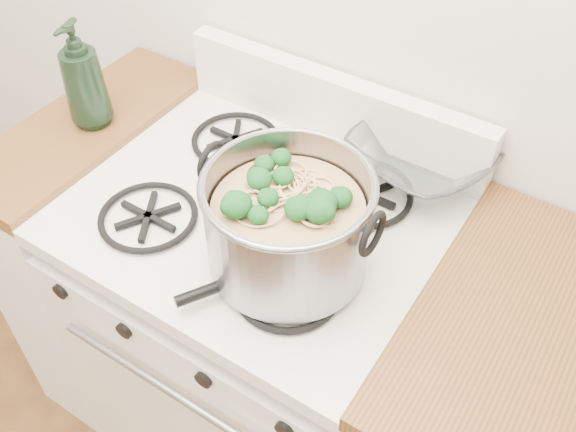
{
  "coord_description": "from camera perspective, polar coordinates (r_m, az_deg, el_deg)",
  "views": [
    {
      "loc": [
        0.57,
        0.5,
        1.84
      ],
      "look_at": [
        0.14,
        1.16,
        1.04
      ],
      "focal_mm": 40.0,
      "sensor_mm": 36.0,
      "label": 1
    }
  ],
  "objects": [
    {
      "name": "counter_left",
      "position": [
        1.91,
        -14.72,
        -3.0
      ],
      "size": [
        0.25,
        0.65,
        0.92
      ],
      "color": "silver",
      "rests_on": "ground"
    },
    {
      "name": "gas_range",
      "position": [
        1.7,
        -2.19,
        -10.69
      ],
      "size": [
        0.76,
        0.66,
        0.92
      ],
      "color": "white",
      "rests_on": "ground"
    },
    {
      "name": "glass_bowl",
      "position": [
        1.42,
        11.7,
        4.59
      ],
      "size": [
        0.15,
        0.15,
        0.03
      ],
      "primitive_type": "imported",
      "rotation": [
        0.0,
        0.0,
        -0.32
      ],
      "color": "white",
      "rests_on": "gas_range"
    },
    {
      "name": "stock_pot",
      "position": [
        1.14,
        -0.0,
        -0.82
      ],
      "size": [
        0.34,
        0.31,
        0.21
      ],
      "color": "gray",
      "rests_on": "gas_range"
    },
    {
      "name": "bottle",
      "position": [
        1.53,
        -17.82,
        11.85
      ],
      "size": [
        0.12,
        0.12,
        0.26
      ],
      "primitive_type": "imported",
      "rotation": [
        0.0,
        0.0,
        0.22
      ],
      "color": "black",
      "rests_on": "counter_left"
    },
    {
      "name": "spatula",
      "position": [
        1.21,
        1.48,
        -3.44
      ],
      "size": [
        0.41,
        0.42,
        0.02
      ],
      "primitive_type": null,
      "rotation": [
        0.0,
        0.0,
        -0.54
      ],
      "color": "black",
      "rests_on": "gas_range"
    }
  ]
}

